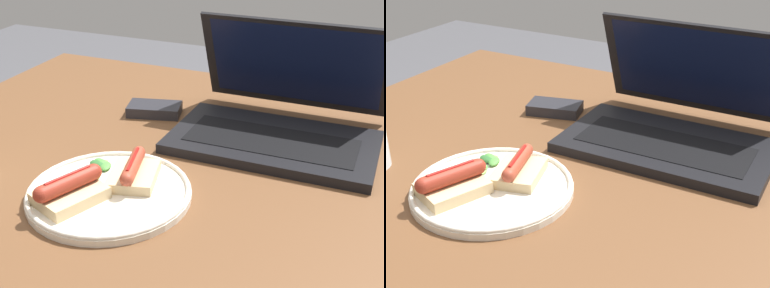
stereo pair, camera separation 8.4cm
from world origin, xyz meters
The scene contains 7 objects.
desk centered at (0.00, 0.00, 0.65)m, with size 1.24×0.86×0.73m.
laptop centered at (0.06, 0.13, 0.77)m, with size 0.37×0.29×0.21m.
plate centered at (-0.12, -0.17, 0.74)m, with size 0.25×0.25×0.02m.
sausage_toast_left centered at (-0.10, -0.13, 0.75)m, with size 0.09×0.11×0.04m.
sausage_toast_middle centered at (-0.16, -0.22, 0.76)m, with size 0.10×0.12×0.05m.
salad_pile centered at (-0.17, -0.12, 0.74)m, with size 0.05×0.07×0.01m.
external_drive centered at (-0.20, 0.14, 0.74)m, with size 0.12×0.09×0.02m.
Camera 2 is at (0.34, -0.73, 1.16)m, focal length 50.00 mm.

